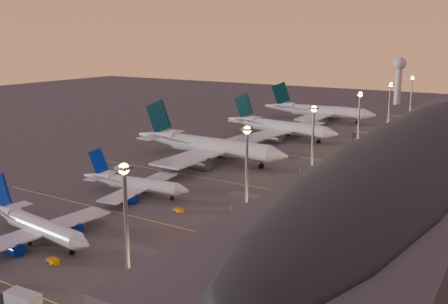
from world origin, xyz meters
The scene contains 14 objects.
ground centered at (0.00, 0.00, 0.00)m, with size 700.00×700.00×0.00m, color #464441.
airliner_narrow_south centered at (-3.18, -28.27, 3.55)m, with size 38.47×34.52×13.73m.
airliner_narrow_north centered at (-6.82, 9.17, 3.38)m, with size 36.58×32.92×13.06m.
airliner_wide_near centered at (-12.39, 56.09, 5.56)m, with size 67.41×61.23×21.61m.
airliner_wide_mid centered at (-8.31, 110.35, 4.96)m, with size 60.16×55.32×19.26m.
airliner_wide_far centered at (-11.09, 165.24, 5.34)m, with size 64.66×58.75×20.73m.
terminal_building centered at (61.84, 72.47, 8.78)m, with size 56.35×255.00×17.46m.
light_masts centered at (36.00, 65.00, 17.55)m, with size 2.20×217.20×25.90m.
radar_tower centered at (10.00, 260.00, 21.87)m, with size 9.00×9.00×32.50m.
lane_markings centered at (0.00, 40.00, 0.01)m, with size 90.00×180.36×0.00m.
baggage_tug_a centered at (9.76, -34.55, 0.49)m, with size 3.73×1.88×1.07m.
baggage_tug_b centered at (31.17, -26.26, 0.53)m, with size 4.10×3.26×1.16m.
baggage_tug_c centered at (13.05, 3.93, 0.48)m, with size 3.71×2.02×1.05m.
catering_truck_b centered at (21.71, -49.96, 1.80)m, with size 6.99×3.11×3.84m.
Camera 1 is at (89.75, -96.52, 45.29)m, focal length 40.00 mm.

